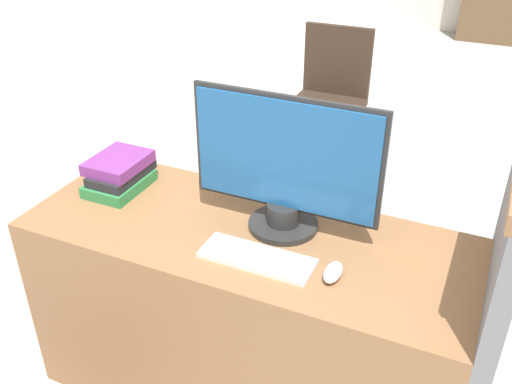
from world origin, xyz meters
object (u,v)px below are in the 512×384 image
object	(u,v)px
monitor	(285,167)
book_stack	(120,173)
far_chair	(330,92)
keyboard	(257,258)
mouse	(333,272)

from	to	relation	value
monitor	book_stack	size ratio (longest dim) A/B	2.45
monitor	far_chair	xyz separation A→B (m)	(-0.44, 1.90, -0.46)
monitor	keyboard	bearing A→B (deg)	-90.82
book_stack	far_chair	bearing A→B (deg)	84.08
monitor	far_chair	world-z (taller)	monitor
keyboard	far_chair	xyz separation A→B (m)	(-0.44, 2.11, -0.25)
mouse	book_stack	bearing A→B (deg)	168.33
keyboard	far_chair	size ratio (longest dim) A/B	0.40
monitor	far_chair	distance (m)	2.01
mouse	far_chair	xyz separation A→B (m)	(-0.67, 2.09, -0.26)
keyboard	far_chair	bearing A→B (deg)	101.80
monitor	book_stack	xyz separation A→B (m)	(-0.64, -0.01, -0.16)
monitor	mouse	world-z (taller)	monitor
monitor	keyboard	distance (m)	0.29
keyboard	book_stack	size ratio (longest dim) A/B	1.38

